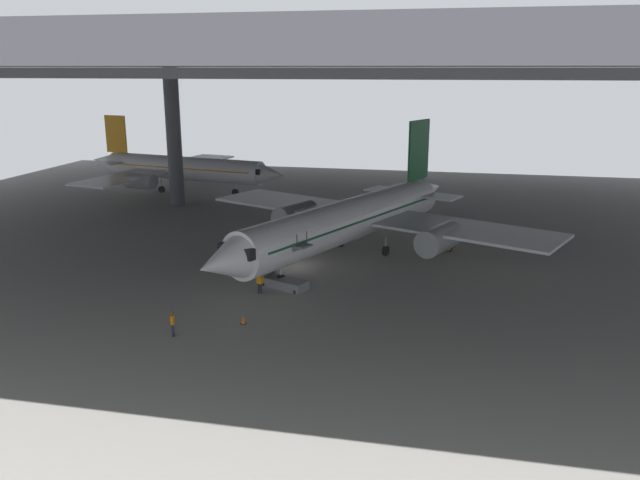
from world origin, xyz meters
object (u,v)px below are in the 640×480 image
Objects in this scene: traffic_cone_orange at (243,320)px; airplane_distant at (180,168)px; airplane_main at (351,219)px; baggage_tug at (446,243)px; boarding_stairs at (285,279)px; crew_worker_near_nose at (172,322)px; crew_worker_by_stairs at (260,282)px.

airplane_distant is at bearing 118.61° from traffic_cone_orange.
airplane_distant is (-28.11, 26.41, -0.26)m from airplane_main.
boarding_stairs is at bearing -131.07° from baggage_tug.
airplane_distant is (-20.01, 46.37, 2.22)m from crew_worker_near_nose.
crew_worker_near_nose is 4.75m from traffic_cone_orange.
baggage_tug is at bearing 48.93° from boarding_stairs.
airplane_main is 21.69m from crew_worker_near_nose.
airplane_main reaches higher than airplane_distant.
airplane_main is at bearing -43.21° from airplane_distant.
boarding_stairs is at bearing -55.60° from airplane_distant.
crew_worker_near_nose is at bearing -112.09° from airplane_main.
crew_worker_by_stairs is 44.14m from airplane_distant.
boarding_stairs is 43.53m from airplane_distant.
airplane_main reaches higher than crew_worker_near_nose.
airplane_distant is at bearing 113.34° from crew_worker_near_nose.
crew_worker_near_nose is 0.71× the size of baggage_tug.
crew_worker_near_nose is at bearing -124.27° from baggage_tug.
airplane_main is at bearing 75.56° from traffic_cone_orange.
baggage_tug is at bearing 27.01° from airplane_main.
baggage_tug is at bearing 55.73° from crew_worker_near_nose.
airplane_distant reaches higher than boarding_stairs.
airplane_distant is (-23.04, 37.58, 2.29)m from crew_worker_by_stairs.
crew_worker_by_stairs reaches higher than baggage_tug.
airplane_main is 20.63× the size of crew_worker_near_nose.
airplane_distant is at bearing 136.79° from airplane_main.
boarding_stairs is at bearing -110.61° from airplane_main.
crew_worker_by_stairs is at bearing -114.40° from airplane_main.
baggage_tug is (8.43, 4.30, -2.91)m from airplane_main.
traffic_cone_orange is at bearing -120.97° from baggage_tug.
crew_worker_near_nose is 29.36m from baggage_tug.
crew_worker_near_nose is 2.79× the size of traffic_cone_orange.
airplane_distant is at bearing 124.40° from boarding_stairs.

